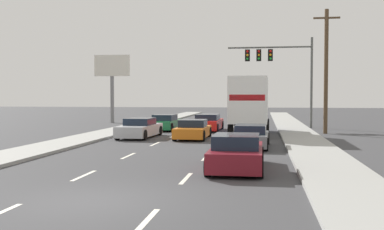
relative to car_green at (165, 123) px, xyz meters
The scene contains 14 objects.
ground_plane 3.66m from the car_green, 25.75° to the left, with size 140.00×140.00×0.00m, color #3D3D3F.
sidewalk_right 10.34m from the car_green, 19.38° to the right, with size 2.47×80.00×0.14m, color #9E9E99.
sidewalk_left 4.73m from the car_green, 133.27° to the right, with size 2.47×80.00×0.14m, color #9E9E99.
lane_markings 4.10m from the car_green, 36.65° to the right, with size 3.54×57.00×0.01m.
car_green is the anchor object (origin of this frame).
car_silver 6.23m from the car_green, 92.85° to the right, with size 2.03×4.74×1.23m.
car_red 3.29m from the car_green, ahead, with size 1.99×4.65×1.26m.
car_orange 7.28m from the car_green, 64.47° to the right, with size 1.91×4.14×1.18m.
box_truck 7.49m from the car_green, 27.20° to the right, with size 2.64×8.04×3.82m.
car_gray 12.70m from the car_green, 57.83° to the right, with size 1.93×4.13×1.16m.
car_maroon 19.01m from the car_green, 70.16° to the right, with size 1.90×4.50×1.27m.
traffic_signal_mast 10.60m from the car_green, 28.65° to the left, with size 6.97×0.69×7.43m.
utility_pole_mid 12.38m from the car_green, ahead, with size 1.80×0.28×8.61m.
roadside_billboard 12.14m from the car_green, 129.15° to the left, with size 3.54×0.36×6.63m.
Camera 1 is at (4.08, -10.66, 2.61)m, focal length 42.70 mm.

